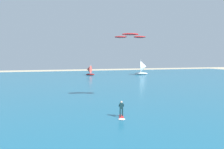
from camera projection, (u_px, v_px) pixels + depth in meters
ocean at (75, 82)px, 54.32m from camera, size 160.00×90.00×0.10m
kitesurfer at (121, 112)px, 22.12m from camera, size 1.11×2.03×1.67m
kite at (130, 36)px, 31.46m from camera, size 4.78×2.62×0.69m
sailboat_center_horizon at (143, 68)px, 76.81m from camera, size 4.88×4.37×5.49m
sailboat_far_left at (89, 70)px, 74.77m from camera, size 3.42×3.09×3.80m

